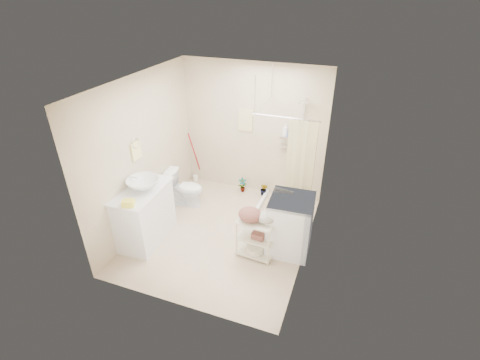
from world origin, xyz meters
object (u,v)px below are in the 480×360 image
object	(u,v)px
toilet	(185,188)
laundry_rack	(256,235)
vanity	(144,215)
washing_machine	(290,225)

from	to	relation	value
toilet	laundry_rack	distance (m)	1.96
vanity	laundry_rack	size ratio (longest dim) A/B	1.39
laundry_rack	toilet	bearing A→B (deg)	155.98
vanity	toilet	size ratio (longest dim) A/B	1.53
toilet	washing_machine	xyz separation A→B (m)	(2.18, -0.61, 0.12)
vanity	washing_machine	distance (m)	2.37
toilet	vanity	bearing A→B (deg)	169.88
vanity	laundry_rack	world-z (taller)	vanity
vanity	washing_machine	bearing A→B (deg)	11.09
toilet	laundry_rack	size ratio (longest dim) A/B	0.91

